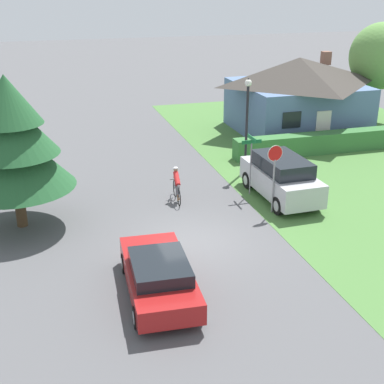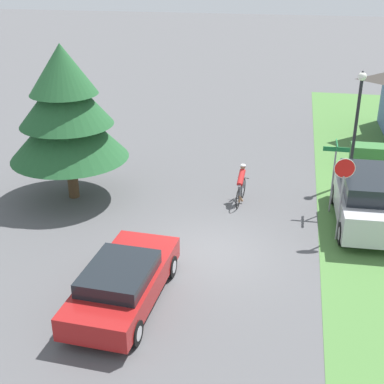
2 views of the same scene
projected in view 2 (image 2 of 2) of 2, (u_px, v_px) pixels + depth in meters
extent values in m
plane|color=#515154|center=(212.00, 253.00, 16.80)|extent=(140.00, 140.00, 0.00)
cube|color=maroon|center=(124.00, 283.00, 14.21)|extent=(2.10, 4.58, 0.62)
cube|color=black|center=(119.00, 273.00, 13.75)|extent=(1.75, 2.24, 0.39)
cylinder|color=black|center=(117.00, 259.00, 15.85)|extent=(0.34, 0.66, 0.64)
cylinder|color=#ADADB2|center=(117.00, 259.00, 15.85)|extent=(0.34, 0.39, 0.37)
cylinder|color=black|center=(169.00, 266.00, 15.49)|extent=(0.34, 0.66, 0.64)
cylinder|color=#ADADB2|center=(169.00, 266.00, 15.49)|extent=(0.34, 0.39, 0.37)
cylinder|color=black|center=(72.00, 322.00, 13.16)|extent=(0.34, 0.66, 0.64)
cylinder|color=#ADADB2|center=(72.00, 322.00, 13.16)|extent=(0.34, 0.39, 0.37)
cylinder|color=black|center=(133.00, 333.00, 12.80)|extent=(0.34, 0.66, 0.64)
cylinder|color=#ADADB2|center=(133.00, 333.00, 12.80)|extent=(0.34, 0.39, 0.37)
torus|color=black|center=(238.00, 199.00, 19.62)|extent=(0.10, 0.76, 0.76)
torus|color=black|center=(243.00, 188.00, 20.51)|extent=(0.10, 0.76, 0.76)
cylinder|color=black|center=(240.00, 192.00, 19.78)|extent=(0.05, 0.18, 0.56)
cylinder|color=black|center=(241.00, 188.00, 20.10)|extent=(0.09, 0.63, 0.61)
cylinder|color=black|center=(241.00, 182.00, 19.93)|extent=(0.10, 0.75, 0.07)
cylinder|color=black|center=(239.00, 198.00, 19.79)|extent=(0.06, 0.34, 0.16)
cylinder|color=black|center=(239.00, 192.00, 19.62)|extent=(0.05, 0.21, 0.44)
cylinder|color=black|center=(243.00, 183.00, 20.38)|extent=(0.05, 0.12, 0.47)
cylinder|color=black|center=(243.00, 178.00, 20.25)|extent=(0.44, 0.06, 0.02)
ellipsoid|color=black|center=(239.00, 186.00, 19.60)|extent=(0.10, 0.21, 0.05)
cylinder|color=slate|center=(239.00, 190.00, 19.66)|extent=(0.13, 0.25, 0.47)
cylinder|color=slate|center=(240.00, 190.00, 19.84)|extent=(0.13, 0.26, 0.62)
cylinder|color=#8C6647|center=(239.00, 198.00, 19.88)|extent=(0.08, 0.08, 0.30)
cylinder|color=#8C6647|center=(241.00, 199.00, 20.05)|extent=(0.17, 0.08, 0.21)
cylinder|color=red|center=(241.00, 177.00, 19.76)|extent=(0.28, 0.70, 0.54)
cylinder|color=red|center=(243.00, 176.00, 19.97)|extent=(0.09, 0.25, 0.36)
cylinder|color=red|center=(243.00, 173.00, 20.22)|extent=(0.09, 0.25, 0.36)
sphere|color=#8C6647|center=(243.00, 167.00, 19.87)|extent=(0.19, 0.19, 0.19)
ellipsoid|color=white|center=(243.00, 166.00, 19.85)|extent=(0.22, 0.18, 0.12)
cube|color=#B7B7BC|center=(365.00, 203.00, 18.26)|extent=(1.99, 4.62, 0.98)
cube|color=black|center=(368.00, 183.00, 17.89)|extent=(1.72, 2.91, 0.60)
cylinder|color=black|center=(335.00, 194.00, 19.95)|extent=(0.26, 0.76, 0.75)
cylinder|color=#ADADB2|center=(335.00, 194.00, 19.95)|extent=(0.26, 0.44, 0.44)
cylinder|color=black|center=(382.00, 197.00, 19.70)|extent=(0.26, 0.76, 0.75)
cylinder|color=#ADADB2|center=(382.00, 197.00, 19.70)|extent=(0.26, 0.44, 0.44)
cylinder|color=black|center=(343.00, 234.00, 17.16)|extent=(0.26, 0.76, 0.75)
cylinder|color=#ADADB2|center=(343.00, 234.00, 17.16)|extent=(0.26, 0.44, 0.44)
cylinder|color=gray|center=(340.00, 209.00, 17.13)|extent=(0.07, 0.07, 2.26)
cylinder|color=red|center=(345.00, 168.00, 16.55)|extent=(0.61, 0.08, 0.61)
cylinder|color=silver|center=(345.00, 168.00, 16.55)|extent=(0.65, 0.07, 0.65)
cylinder|color=black|center=(355.00, 134.00, 20.92)|extent=(0.12, 0.12, 4.23)
sphere|color=white|center=(362.00, 76.00, 19.99)|extent=(0.33, 0.33, 0.33)
cone|color=black|center=(363.00, 72.00, 19.92)|extent=(0.20, 0.20, 0.13)
cylinder|color=gray|center=(332.00, 182.00, 18.98)|extent=(0.06, 0.06, 2.34)
cube|color=#197238|center=(336.00, 149.00, 18.48)|extent=(0.90, 0.03, 0.16)
cube|color=#197238|center=(337.00, 145.00, 18.41)|extent=(0.03, 0.90, 0.16)
cylinder|color=#4C3823|center=(73.00, 177.00, 20.32)|extent=(0.40, 0.40, 1.62)
cone|color=#23562D|center=(68.00, 127.00, 19.51)|extent=(4.37, 4.37, 2.33)
cone|color=#23562D|center=(64.00, 97.00, 19.04)|extent=(3.41, 3.41, 2.05)
cone|color=#23562D|center=(62.00, 69.00, 18.63)|extent=(2.45, 2.45, 1.77)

